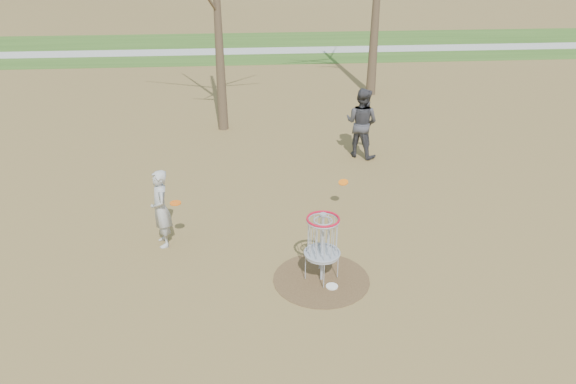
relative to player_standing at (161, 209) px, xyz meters
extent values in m
plane|color=brown|center=(3.05, -1.52, -0.82)|extent=(160.00, 160.00, 0.00)
cube|color=#2D5119|center=(3.05, 19.48, -0.81)|extent=(160.00, 8.00, 0.01)
cube|color=#9E9E99|center=(3.05, 18.48, -0.80)|extent=(160.00, 1.50, 0.01)
cylinder|color=#47331E|center=(3.05, -1.52, -0.81)|extent=(1.80, 1.80, 0.01)
imported|color=#A7A7A7|center=(0.00, 0.00, 0.00)|extent=(0.54, 0.68, 1.63)
imported|color=#37363C|center=(4.94, 4.40, 0.16)|extent=(1.20, 1.16, 1.95)
cylinder|color=white|center=(3.21, -1.78, -0.80)|extent=(0.22, 0.22, 0.02)
cylinder|color=orange|center=(3.89, 1.14, -0.09)|extent=(0.23, 0.22, 0.10)
cylinder|color=#F35E0C|center=(0.33, -0.20, 0.22)|extent=(0.22, 0.22, 0.02)
cylinder|color=#9EA3AD|center=(3.05, -1.52, -0.14)|extent=(0.05, 0.05, 1.35)
cylinder|color=#9EA3AD|center=(3.05, -1.52, -0.27)|extent=(0.64, 0.64, 0.04)
torus|color=#9EA3AD|center=(3.05, -1.52, 0.43)|extent=(0.60, 0.60, 0.04)
torus|color=red|center=(3.05, -1.52, 0.47)|extent=(0.60, 0.60, 0.04)
cone|color=#382B1E|center=(1.05, 6.98, 2.93)|extent=(0.32, 0.32, 7.50)
camera|label=1|loc=(1.74, -10.09, 5.23)|focal=35.00mm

